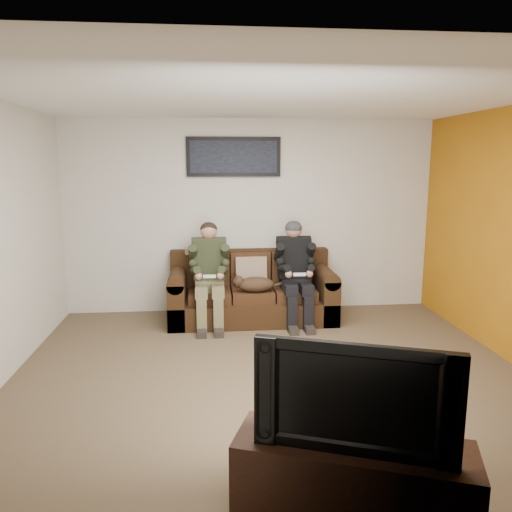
{
  "coord_description": "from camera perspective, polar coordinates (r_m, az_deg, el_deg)",
  "views": [
    {
      "loc": [
        -0.58,
        -4.51,
        2.03
      ],
      "look_at": [
        -0.03,
        1.2,
        0.95
      ],
      "focal_mm": 35.0,
      "sensor_mm": 36.0,
      "label": 1
    }
  ],
  "objects": [
    {
      "name": "floor",
      "position": [
        4.98,
        1.75,
        -13.41
      ],
      "size": [
        5.0,
        5.0,
        0.0
      ],
      "primitive_type": "plane",
      "color": "brown",
      "rests_on": "ground"
    },
    {
      "name": "person_left",
      "position": [
        6.29,
        -5.35,
        -1.42
      ],
      "size": [
        0.51,
        0.87,
        1.28
      ],
      "color": "olive",
      "rests_on": "sofa"
    },
    {
      "name": "tv_stand",
      "position": [
        3.24,
        11.0,
        -23.6
      ],
      "size": [
        1.45,
        0.9,
        0.43
      ],
      "primitive_type": "cube",
      "rotation": [
        0.0,
        0.0,
        -0.36
      ],
      "color": "black",
      "rests_on": "ground"
    },
    {
      "name": "cat",
      "position": [
        6.27,
        -0.2,
        -3.22
      ],
      "size": [
        0.66,
        0.26,
        0.24
      ],
      "color": "#4B331D",
      "rests_on": "sofa"
    },
    {
      "name": "wall_front",
      "position": [
        2.44,
        8.61,
        -6.87
      ],
      "size": [
        5.0,
        0.0,
        5.0
      ],
      "primitive_type": "plane",
      "rotation": [
        -1.57,
        0.0,
        0.0
      ],
      "color": "beige",
      "rests_on": "ground"
    },
    {
      "name": "television",
      "position": [
        2.97,
        11.38,
        -14.96
      ],
      "size": [
        1.1,
        0.53,
        0.65
      ],
      "primitive_type": "imported",
      "rotation": [
        0.0,
        0.0,
        -0.36
      ],
      "color": "black",
      "rests_on": "tv_stand"
    },
    {
      "name": "throw_blanket",
      "position": [
        6.7,
        -6.22,
        0.64
      ],
      "size": [
        0.43,
        0.21,
        0.08
      ],
      "primitive_type": "cube",
      "color": "tan",
      "rests_on": "sofa"
    },
    {
      "name": "wall_back",
      "position": [
        6.82,
        -0.57,
        4.53
      ],
      "size": [
        5.0,
        0.0,
        5.0
      ],
      "primitive_type": "plane",
      "rotation": [
        1.57,
        0.0,
        0.0
      ],
      "color": "beige",
      "rests_on": "ground"
    },
    {
      "name": "sofa",
      "position": [
        6.58,
        -0.52,
        -4.32
      ],
      "size": [
        2.13,
        0.92,
        0.87
      ],
      "color": "#301D0E",
      "rests_on": "ground"
    },
    {
      "name": "person_right",
      "position": [
        6.39,
        4.5,
        -1.19
      ],
      "size": [
        0.51,
        0.86,
        1.29
      ],
      "color": "black",
      "rests_on": "sofa"
    },
    {
      "name": "ceiling",
      "position": [
        4.58,
        1.94,
        17.81
      ],
      "size": [
        5.0,
        5.0,
        0.0
      ],
      "primitive_type": "plane",
      "rotation": [
        3.14,
        0.0,
        0.0
      ],
      "color": "silver",
      "rests_on": "ground"
    },
    {
      "name": "throw_pillow",
      "position": [
        6.55,
        -0.56,
        -1.78
      ],
      "size": [
        0.41,
        0.19,
        0.4
      ],
      "primitive_type": "cube",
      "rotation": [
        -0.21,
        0.0,
        0.0
      ],
      "color": "#957761",
      "rests_on": "sofa"
    },
    {
      "name": "framed_poster",
      "position": [
        6.73,
        -2.57,
        11.25
      ],
      "size": [
        1.25,
        0.05,
        0.52
      ],
      "color": "black",
      "rests_on": "wall_back"
    }
  ]
}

